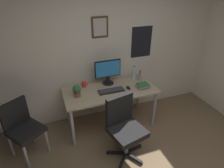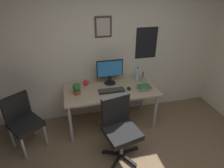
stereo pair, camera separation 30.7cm
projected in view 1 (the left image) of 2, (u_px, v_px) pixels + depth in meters
name	position (u px, v px, depth m)	size (l,w,h in m)	color
wall_back	(106.00, 48.00, 3.36)	(4.40, 0.10, 2.60)	beige
desk	(110.00, 93.00, 3.27)	(1.55, 0.74, 0.73)	tan
office_chair	(124.00, 125.00, 2.74)	(0.58, 0.58, 0.95)	black
side_chair	(22.00, 126.00, 2.76)	(0.59, 0.59, 0.88)	black
monitor	(108.00, 71.00, 3.30)	(0.46, 0.20, 0.43)	black
keyboard	(111.00, 91.00, 3.16)	(0.43, 0.15, 0.03)	black
computer_mouse	(128.00, 88.00, 3.24)	(0.06, 0.11, 0.04)	black
water_bottle	(134.00, 73.00, 3.53)	(0.07, 0.07, 0.25)	silver
coffee_mug_near	(84.00, 84.00, 3.29)	(0.11, 0.07, 0.09)	red
potted_plant	(77.00, 90.00, 2.99)	(0.13, 0.13, 0.19)	brown
pen_cup	(140.00, 77.00, 3.51)	(0.07, 0.07, 0.20)	#9EA0A5
book_stack_left	(143.00, 85.00, 3.27)	(0.22, 0.16, 0.07)	gold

